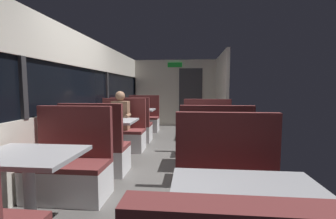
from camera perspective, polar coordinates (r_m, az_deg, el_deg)
The scene contains 19 objects.
ground_plane at distance 4.25m, azimuth -2.30°, elevation -12.99°, with size 3.30×9.20×0.02m, color #514F4C.
carriage_window_panel_left at distance 4.48m, azimuth -21.07°, elevation 2.17°, with size 0.09×8.48×2.30m.
carriage_end_bulkhead at distance 8.21m, azimuth 2.10°, elevation 3.97°, with size 2.90×0.11×2.30m.
carriage_aisle_panel_right at distance 7.06m, azimuth 12.86°, elevation 3.73°, with size 0.08×2.40×2.30m, color beige.
dining_table_near_window at distance 2.50m, azimuth -31.00°, elevation -11.39°, with size 0.90×0.70×0.74m.
bench_near_window_facing_entry at distance 3.15m, azimuth -22.92°, elevation -13.57°, with size 0.95×0.50×1.10m.
dining_table_mid_window at distance 4.41m, azimuth -13.76°, elevation -3.80°, with size 0.90×0.70×0.74m.
bench_mid_window_facing_end at distance 3.84m, azimuth -17.16°, elevation -9.99°, with size 0.95×0.50×1.10m.
bench_mid_window_facing_entry at distance 5.12m, azimuth -11.08°, elevation -6.03°, with size 0.95×0.50×1.10m.
dining_table_far_window at distance 6.51m, azimuth -7.36°, elevation -0.80°, with size 0.90×0.70×0.74m.
bench_far_window_facing_end at distance 5.88m, azimuth -8.85°, elevation -4.54°, with size 0.95×0.50×1.10m.
bench_far_window_facing_entry at distance 7.22m, azimuth -6.09°, elevation -2.68°, with size 0.95×0.50×1.10m.
dining_table_front_aisle at distance 1.52m, azimuth 19.19°, elevation -21.82°, with size 0.90×0.70×0.74m.
bench_front_aisle_facing_entry at distance 2.27m, azimuth 14.51°, elevation -20.91°, with size 0.95×0.50×1.10m.
dining_table_rear_aisle at distance 3.98m, azimuth 10.39°, elevation -4.70°, with size 0.90×0.70×0.74m.
bench_rear_aisle_facing_end at distance 3.38m, azimuth 11.30°, elevation -11.97°, with size 0.95×0.50×1.10m.
bench_rear_aisle_facing_entry at distance 4.73m, azimuth 9.61°, elevation -6.96°, with size 0.95×0.50×1.10m.
seated_passenger at distance 5.02m, azimuth -11.36°, elevation -3.85°, with size 0.47×0.55×1.26m.
coffee_cup_primary at distance 4.53m, azimuth -15.37°, elevation -1.74°, with size 0.07×0.07×0.09m.
Camera 1 is at (0.56, -4.00, 1.32)m, focal length 24.95 mm.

